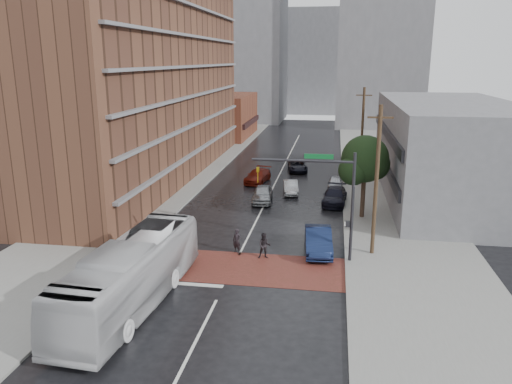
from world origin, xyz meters
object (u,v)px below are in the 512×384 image
(suv_travel, at_px, (298,166))
(car_parked_far, at_px, (335,183))
(car_travel_c, at_px, (258,176))
(car_travel_a, at_px, (262,194))
(pedestrian_b, at_px, (264,246))
(car_travel_b, at_px, (291,187))
(transit_bus, at_px, (131,274))
(pedestrian_a, at_px, (237,241))
(car_parked_mid, at_px, (335,196))
(car_parked_near, at_px, (318,240))

(suv_travel, bearing_deg, car_parked_far, -68.20)
(car_travel_c, bearing_deg, car_travel_a, -68.59)
(car_travel_a, relative_size, suv_travel, 0.96)
(pedestrian_b, relative_size, car_travel_b, 0.45)
(transit_bus, height_order, pedestrian_a, transit_bus)
(car_travel_a, height_order, car_parked_mid, car_travel_a)
(transit_bus, bearing_deg, car_travel_a, 82.86)
(pedestrian_b, height_order, suv_travel, pedestrian_b)
(car_parked_near, bearing_deg, suv_travel, 92.70)
(car_travel_a, bearing_deg, pedestrian_b, -84.93)
(car_parked_far, bearing_deg, car_travel_c, 172.96)
(car_travel_b, bearing_deg, car_parked_far, 23.65)
(transit_bus, height_order, car_parked_far, transit_bus)
(pedestrian_a, distance_m, car_parked_far, 19.74)
(transit_bus, height_order, car_parked_near, transit_bus)
(car_parked_near, bearing_deg, car_parked_far, 81.58)
(car_parked_near, bearing_deg, car_travel_a, 110.59)
(suv_travel, xyz_separation_m, car_parked_far, (4.42, -7.45, -0.02))
(pedestrian_b, bearing_deg, car_travel_c, 90.02)
(car_parked_mid, relative_size, car_parked_far, 1.38)
(pedestrian_a, relative_size, suv_travel, 0.37)
(pedestrian_a, distance_m, car_travel_c, 20.06)
(car_travel_c, bearing_deg, pedestrian_a, -75.89)
(car_parked_far, bearing_deg, car_parked_mid, -88.06)
(car_travel_b, relative_size, car_parked_near, 0.78)
(pedestrian_a, distance_m, car_parked_mid, 14.53)
(pedestrian_a, bearing_deg, car_travel_b, 104.00)
(car_travel_a, xyz_separation_m, car_parked_mid, (6.57, 0.39, -0.03))
(pedestrian_b, bearing_deg, suv_travel, 79.74)
(pedestrian_b, distance_m, car_travel_b, 16.64)
(car_travel_a, relative_size, car_travel_c, 0.92)
(car_parked_near, distance_m, car_parked_far, 17.66)
(transit_bus, xyz_separation_m, car_parked_near, (9.47, 9.21, -0.94))
(car_travel_c, height_order, suv_travel, car_travel_c)
(pedestrian_b, relative_size, suv_travel, 0.38)
(car_travel_b, distance_m, suv_travel, 10.12)
(transit_bus, height_order, car_travel_a, transit_bus)
(car_travel_c, bearing_deg, car_parked_far, -0.11)
(car_parked_near, distance_m, car_parked_mid, 12.05)
(car_travel_a, bearing_deg, car_parked_mid, -0.37)
(pedestrian_b, distance_m, car_travel_a, 13.46)
(car_travel_a, distance_m, car_parked_mid, 6.58)
(car_travel_c, xyz_separation_m, suv_travel, (3.78, 6.08, -0.06))
(car_parked_near, bearing_deg, car_travel_c, 105.64)
(transit_bus, distance_m, car_travel_a, 21.21)
(pedestrian_b, height_order, car_travel_b, pedestrian_b)
(pedestrian_a, height_order, car_travel_c, pedestrian_a)
(pedestrian_a, relative_size, pedestrian_b, 0.96)
(pedestrian_b, xyz_separation_m, car_travel_c, (-3.64, 20.68, -0.18))
(pedestrian_a, bearing_deg, suv_travel, 107.27)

